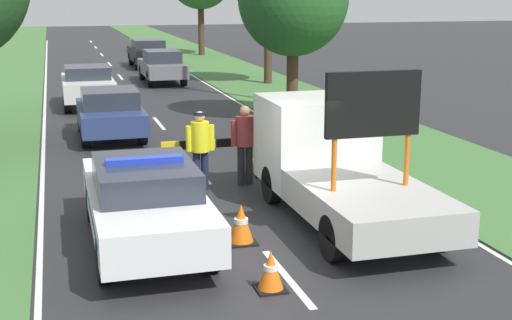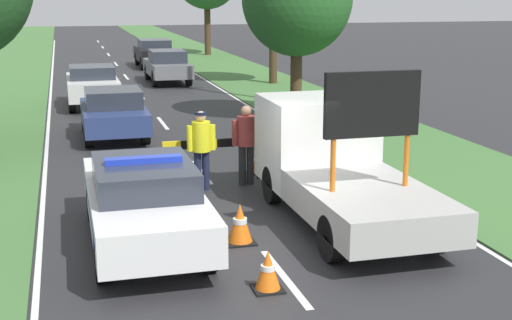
# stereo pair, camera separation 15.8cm
# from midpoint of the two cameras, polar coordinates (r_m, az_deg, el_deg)

# --- Properties ---
(ground_plane) EXTENTS (160.00, 160.00, 0.00)m
(ground_plane) POSITION_cam_midpoint_polar(r_m,az_deg,el_deg) (12.91, -0.86, -5.82)
(ground_plane) COLOR #28282B
(lane_markings) EXTENTS (7.37, 70.97, 0.01)m
(lane_markings) POSITION_cam_midpoint_polar(r_m,az_deg,el_deg) (30.82, -9.88, 5.28)
(lane_markings) COLOR silver
(lane_markings) RESTS_ON ground
(grass_verge_right) EXTENTS (4.38, 120.00, 0.03)m
(grass_verge_right) POSITION_cam_midpoint_polar(r_m,az_deg,el_deg) (33.32, 0.08, 6.09)
(grass_verge_right) COLOR #427038
(grass_verge_right) RESTS_ON ground
(police_car) EXTENTS (1.84, 4.97, 1.56)m
(police_car) POSITION_cam_midpoint_polar(r_m,az_deg,el_deg) (12.27, -9.24, -3.20)
(police_car) COLOR white
(police_car) RESTS_ON ground
(work_truck) EXTENTS (2.10, 5.36, 2.96)m
(work_truck) POSITION_cam_midpoint_polar(r_m,az_deg,el_deg) (13.78, 5.94, -0.13)
(work_truck) COLOR white
(work_truck) RESTS_ON ground
(road_barrier) EXTENTS (2.45, 0.08, 0.99)m
(road_barrier) POSITION_cam_midpoint_polar(r_m,az_deg,el_deg) (16.14, -3.57, 1.05)
(road_barrier) COLOR black
(road_barrier) RESTS_ON ground
(police_officer) EXTENTS (0.63, 0.40, 1.74)m
(police_officer) POSITION_cam_midpoint_polar(r_m,az_deg,el_deg) (15.40, -4.77, 1.31)
(police_officer) COLOR #191E38
(police_officer) RESTS_ON ground
(pedestrian_civilian) EXTENTS (0.64, 0.41, 1.79)m
(pedestrian_civilian) POSITION_cam_midpoint_polar(r_m,az_deg,el_deg) (15.82, -1.17, 1.73)
(pedestrian_civilian) COLOR #232326
(pedestrian_civilian) RESTS_ON ground
(traffic_cone_near_police) EXTENTS (0.44, 0.44, 0.61)m
(traffic_cone_near_police) POSITION_cam_midpoint_polar(r_m,az_deg,el_deg) (10.44, 0.75, -8.83)
(traffic_cone_near_police) COLOR black
(traffic_cone_near_police) RESTS_ON ground
(traffic_cone_centre_front) EXTENTS (0.51, 0.51, 0.69)m
(traffic_cone_centre_front) POSITION_cam_midpoint_polar(r_m,az_deg,el_deg) (12.30, -1.57, -5.12)
(traffic_cone_centre_front) COLOR black
(traffic_cone_centre_front) RESTS_ON ground
(traffic_cone_near_truck) EXTENTS (0.49, 0.49, 0.68)m
(traffic_cone_near_truck) POSITION_cam_midpoint_polar(r_m,az_deg,el_deg) (16.51, -7.60, -0.43)
(traffic_cone_near_truck) COLOR black
(traffic_cone_near_truck) RESTS_ON ground
(traffic_cone_behind_barrier) EXTENTS (0.39, 0.39, 0.54)m
(traffic_cone_behind_barrier) POSITION_cam_midpoint_polar(r_m,az_deg,el_deg) (16.99, -0.32, -0.16)
(traffic_cone_behind_barrier) COLOR black
(traffic_cone_behind_barrier) RESTS_ON ground
(queued_car_hatch_blue) EXTENTS (1.81, 3.97, 1.45)m
(queued_car_hatch_blue) POSITION_cam_midpoint_polar(r_m,az_deg,el_deg) (21.49, -11.80, 3.73)
(queued_car_hatch_blue) COLOR navy
(queued_car_hatch_blue) RESTS_ON ground
(queued_car_van_white) EXTENTS (1.83, 4.07, 1.53)m
(queued_car_van_white) POSITION_cam_midpoint_polar(r_m,az_deg,el_deg) (27.54, -13.47, 5.86)
(queued_car_van_white) COLOR silver
(queued_car_van_white) RESTS_ON ground
(queued_car_suv_grey) EXTENTS (1.78, 4.55, 1.54)m
(queued_car_suv_grey) POSITION_cam_midpoint_polar(r_m,az_deg,el_deg) (34.16, -7.66, 7.49)
(queued_car_suv_grey) COLOR slate
(queued_car_suv_grey) RESTS_ON ground
(queued_car_sedan_black) EXTENTS (1.91, 4.56, 1.56)m
(queued_car_sedan_black) POSITION_cam_midpoint_polar(r_m,az_deg,el_deg) (41.51, -8.72, 8.50)
(queued_car_sedan_black) COLOR black
(queued_car_sedan_black) RESTS_ON ground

